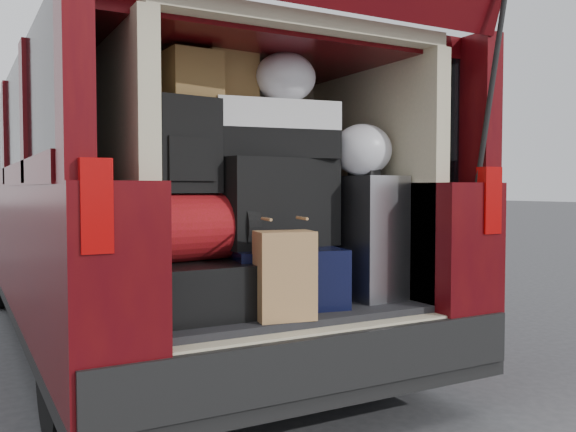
% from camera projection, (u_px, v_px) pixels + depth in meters
% --- Properties ---
extents(minivan, '(1.90, 5.35, 2.77)m').
position_uv_depth(minivan, '(159.00, 212.00, 4.24)').
color(minivan, black).
rests_on(minivan, ground).
extents(load_floor, '(1.24, 1.05, 0.55)m').
position_uv_depth(load_floor, '(258.00, 357.00, 2.89)').
color(load_floor, black).
rests_on(load_floor, ground).
extents(black_hardshell, '(0.40, 0.55, 0.22)m').
position_uv_depth(black_hardshell, '(194.00, 287.00, 2.56)').
color(black_hardshell, black).
rests_on(black_hardshell, load_floor).
extents(navy_hardshell, '(0.58, 0.67, 0.26)m').
position_uv_depth(navy_hardshell, '(276.00, 274.00, 2.81)').
color(navy_hardshell, black).
rests_on(navy_hardshell, load_floor).
extents(silver_roller, '(0.27, 0.40, 0.58)m').
position_uv_depth(silver_roller, '(364.00, 237.00, 2.93)').
color(silver_roller, silver).
rests_on(silver_roller, load_floor).
extents(kraft_bag, '(0.25, 0.18, 0.35)m').
position_uv_depth(kraft_bag, '(285.00, 275.00, 2.43)').
color(kraft_bag, '#AF7E4F').
rests_on(kraft_bag, load_floor).
extents(red_duffel, '(0.48, 0.36, 0.29)m').
position_uv_depth(red_duffel, '(196.00, 227.00, 2.57)').
color(red_duffel, maroon).
rests_on(red_duffel, black_hardshell).
extents(black_soft_case, '(0.59, 0.39, 0.40)m').
position_uv_depth(black_soft_case, '(271.00, 202.00, 2.80)').
color(black_soft_case, black).
rests_on(black_soft_case, navy_hardshell).
extents(backpack, '(0.30, 0.21, 0.40)m').
position_uv_depth(backpack, '(184.00, 146.00, 2.54)').
color(backpack, black).
rests_on(backpack, red_duffel).
extents(twotone_duffel, '(0.61, 0.37, 0.26)m').
position_uv_depth(twotone_duffel, '(271.00, 131.00, 2.79)').
color(twotone_duffel, white).
rests_on(twotone_duffel, black_soft_case).
extents(grocery_sack_lower, '(0.24, 0.20, 0.20)m').
position_uv_depth(grocery_sack_lower, '(192.00, 76.00, 2.59)').
color(grocery_sack_lower, olive).
rests_on(grocery_sack_lower, backpack).
extents(grocery_sack_upper, '(0.25, 0.21, 0.24)m').
position_uv_depth(grocery_sack_upper, '(226.00, 75.00, 2.75)').
color(grocery_sack_upper, olive).
rests_on(grocery_sack_upper, twotone_duffel).
extents(plastic_bag_center, '(0.29, 0.28, 0.23)m').
position_uv_depth(plastic_bag_center, '(285.00, 78.00, 2.78)').
color(plastic_bag_center, white).
rests_on(plastic_bag_center, twotone_duffel).
extents(plastic_bag_right, '(0.30, 0.28, 0.25)m').
position_uv_depth(plastic_bag_right, '(363.00, 150.00, 2.89)').
color(plastic_bag_right, white).
rests_on(plastic_bag_right, silver_roller).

